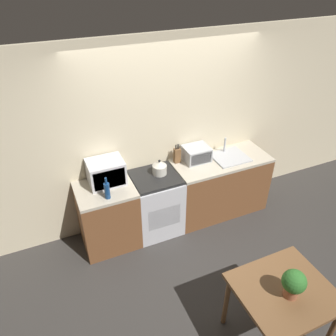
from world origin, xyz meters
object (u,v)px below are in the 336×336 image
object	(u,v)px
bottle	(107,190)
dining_table	(283,296)
kettle	(160,168)
microwave	(106,172)
stove_range	(156,203)
toaster_oven	(196,154)

from	to	relation	value
bottle	dining_table	size ratio (longest dim) A/B	0.33
bottle	dining_table	xyz separation A→B (m)	(1.17, -1.79, -0.35)
kettle	microwave	xyz separation A→B (m)	(-0.69, 0.08, 0.07)
bottle	dining_table	world-z (taller)	bottle
stove_range	toaster_oven	xyz separation A→B (m)	(0.68, 0.14, 0.55)
kettle	bottle	bearing A→B (deg)	-163.47
stove_range	kettle	world-z (taller)	kettle
dining_table	stove_range	bearing A→B (deg)	103.97
microwave	dining_table	distance (m)	2.40
kettle	dining_table	xyz separation A→B (m)	(0.41, -2.02, -0.33)
kettle	bottle	distance (m)	0.79
stove_range	microwave	size ratio (longest dim) A/B	2.03
stove_range	dining_table	world-z (taller)	stove_range
microwave	dining_table	size ratio (longest dim) A/B	0.51
stove_range	microwave	world-z (taller)	microwave
kettle	toaster_oven	xyz separation A→B (m)	(0.60, 0.10, 0.01)
bottle	dining_table	bearing A→B (deg)	-56.75
microwave	toaster_oven	bearing A→B (deg)	1.05
toaster_oven	stove_range	bearing A→B (deg)	-168.57
kettle	bottle	world-z (taller)	bottle
stove_range	kettle	size ratio (longest dim) A/B	4.25
microwave	toaster_oven	xyz separation A→B (m)	(1.29, 0.02, -0.06)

